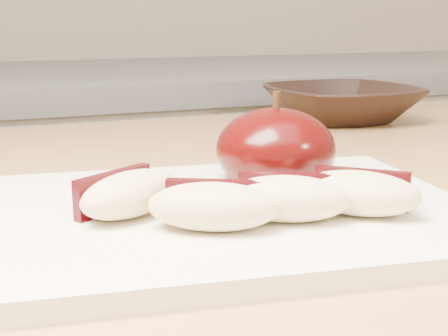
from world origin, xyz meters
name	(u,v)px	position (x,y,z in m)	size (l,w,h in m)	color
back_cabinet	(70,306)	(0.00, 1.20, 0.47)	(2.40, 0.62, 0.94)	silver
cutting_board	(224,215)	(-0.01, 0.38, 0.91)	(0.32, 0.23, 0.01)	white
apple_half	(276,150)	(0.05, 0.43, 0.94)	(0.11, 0.11, 0.08)	black
apple_wedge_a	(129,193)	(-0.07, 0.38, 0.93)	(0.08, 0.07, 0.03)	beige
apple_wedge_b	(214,206)	(-0.04, 0.34, 0.93)	(0.08, 0.07, 0.03)	beige
apple_wedge_c	(287,198)	(0.01, 0.34, 0.93)	(0.08, 0.07, 0.03)	beige
apple_wedge_d	(358,193)	(0.06, 0.33, 0.93)	(0.08, 0.08, 0.03)	beige
bowl	(341,103)	(0.30, 0.71, 0.92)	(0.19, 0.19, 0.05)	black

